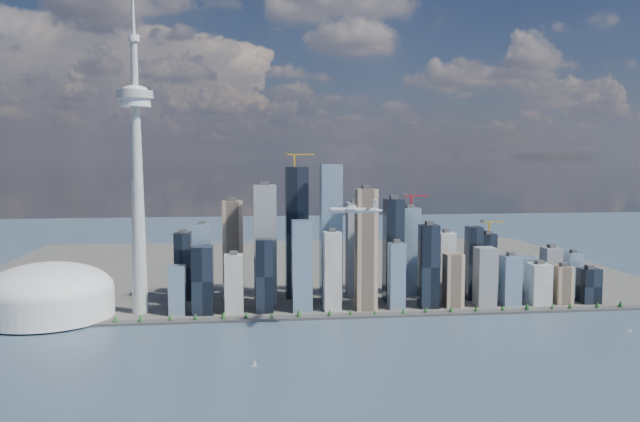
{
  "coord_description": "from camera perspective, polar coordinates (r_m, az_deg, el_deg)",
  "views": [
    {
      "loc": [
        -125.49,
        -718.53,
        256.16
      ],
      "look_at": [
        -9.97,
        260.0,
        171.15
      ],
      "focal_mm": 35.0,
      "sensor_mm": 36.0,
      "label": 1
    }
  ],
  "objects": [
    {
      "name": "skyscraper_cluster",
      "position": [
        1085.6,
        3.18,
        -4.34
      ],
      "size": [
        736.0,
        142.0,
        262.33
      ],
      "color": "black",
      "rests_on": "land"
    },
    {
      "name": "sailboat_west",
      "position": [
        790.92,
        -6.02,
        -13.74
      ],
      "size": [
        7.44,
        3.31,
        10.29
      ],
      "rotation": [
        0.0,
        0.0,
        -0.22
      ],
      "color": "silver",
      "rests_on": "ground"
    },
    {
      "name": "airplane",
      "position": [
        884.98,
        3.17,
        0.12
      ],
      "size": [
        78.77,
        70.11,
        19.33
      ],
      "rotation": [
        0.0,
        0.0,
        -0.22
      ],
      "color": "silver",
      "rests_on": "ground"
    },
    {
      "name": "seawall",
      "position": [
        1009.16,
        0.64,
        -9.66
      ],
      "size": [
        1100.0,
        22.0,
        4.0
      ],
      "primitive_type": "cube",
      "color": "#383838",
      "rests_on": "ground"
    },
    {
      "name": "needle_tower",
      "position": [
        1043.43,
        -16.39,
        3.62
      ],
      "size": [
        56.0,
        56.0,
        550.5
      ],
      "color": "#A3A49F",
      "rests_on": "land"
    },
    {
      "name": "shoreline_trees",
      "position": [
        1007.47,
        0.64,
        -9.28
      ],
      "size": [
        960.53,
        7.2,
        8.8
      ],
      "color": "#3F2D1E",
      "rests_on": "seawall"
    },
    {
      "name": "sailboat_east",
      "position": [
        1034.26,
        26.46,
        -9.75
      ],
      "size": [
        7.01,
        4.2,
        9.97
      ],
      "rotation": [
        0.0,
        0.0,
        -0.4
      ],
      "color": "silver",
      "rests_on": "ground"
    },
    {
      "name": "land",
      "position": [
        1446.66,
        -1.66,
        -5.21
      ],
      "size": [
        1400.0,
        900.0,
        3.0
      ],
      "primitive_type": "cube",
      "color": "#4C4C47",
      "rests_on": "ground"
    },
    {
      "name": "ground",
      "position": [
        773.08,
        3.09,
        -14.43
      ],
      "size": [
        4000.0,
        4000.0,
        0.0
      ],
      "primitive_type": "plane",
      "color": "#304955",
      "rests_on": "ground"
    },
    {
      "name": "dome_stadium",
      "position": [
        1087.79,
        -23.57,
        -6.98
      ],
      "size": [
        200.0,
        200.0,
        86.0
      ],
      "color": "white",
      "rests_on": "land"
    }
  ]
}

